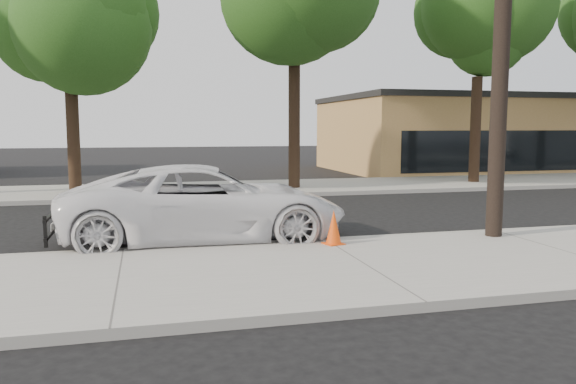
% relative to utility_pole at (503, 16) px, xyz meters
% --- Properties ---
extents(ground, '(120.00, 120.00, 0.00)m').
position_rel_utility_pole_xyz_m(ground, '(-3.60, 2.70, -4.70)').
color(ground, black).
rests_on(ground, ground).
extents(near_sidewalk, '(90.00, 4.40, 0.15)m').
position_rel_utility_pole_xyz_m(near_sidewalk, '(-3.60, -1.60, -4.62)').
color(near_sidewalk, gray).
rests_on(near_sidewalk, ground).
extents(far_sidewalk, '(90.00, 5.00, 0.15)m').
position_rel_utility_pole_xyz_m(far_sidewalk, '(-3.60, 11.20, -4.62)').
color(far_sidewalk, gray).
rests_on(far_sidewalk, ground).
extents(curb_near, '(90.00, 0.12, 0.16)m').
position_rel_utility_pole_xyz_m(curb_near, '(-3.60, 0.60, -4.62)').
color(curb_near, '#9E9B93').
rests_on(curb_near, ground).
extents(building_main, '(18.00, 10.00, 4.00)m').
position_rel_utility_pole_xyz_m(building_main, '(12.40, 18.70, -2.70)').
color(building_main, '#A47744').
rests_on(building_main, ground).
extents(utility_pole, '(1.40, 0.34, 9.00)m').
position_rel_utility_pole_xyz_m(utility_pole, '(0.00, 0.00, 0.00)').
color(utility_pole, black).
rests_on(utility_pole, near_sidewalk).
extents(tree_b, '(4.34, 4.20, 8.45)m').
position_rel_utility_pole_xyz_m(tree_b, '(-9.41, 10.76, 1.45)').
color(tree_b, black).
rests_on(tree_b, far_sidewalk).
extents(tree_c, '(4.96, 4.80, 9.55)m').
position_rel_utility_pole_xyz_m(tree_c, '(-1.38, 10.34, 2.21)').
color(tree_c, black).
rests_on(tree_c, far_sidewalk).
extents(tree_d, '(4.50, 4.35, 8.75)m').
position_rel_utility_pole_xyz_m(tree_d, '(6.60, 10.65, 1.67)').
color(tree_d, black).
rests_on(tree_d, far_sidewalk).
extents(police_cruiser, '(6.04, 2.92, 1.66)m').
position_rel_utility_pole_xyz_m(police_cruiser, '(-5.92, 1.62, -3.87)').
color(police_cruiser, white).
rests_on(police_cruiser, ground).
extents(traffic_cone, '(0.43, 0.43, 0.68)m').
position_rel_utility_pole_xyz_m(traffic_cone, '(-3.59, 0.01, -4.22)').
color(traffic_cone, '#F04B0C').
rests_on(traffic_cone, near_sidewalk).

